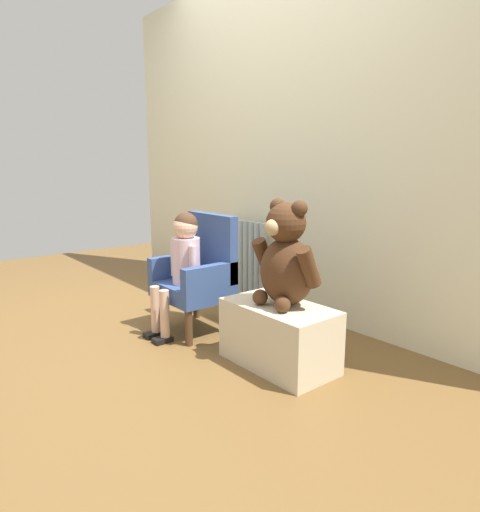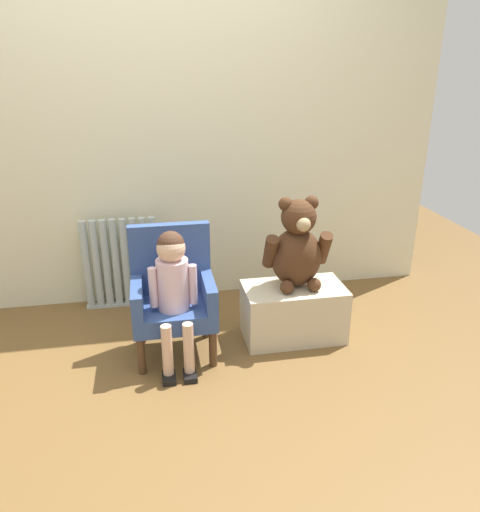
# 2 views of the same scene
# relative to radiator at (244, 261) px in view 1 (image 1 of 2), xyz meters

# --- Properties ---
(ground_plane) EXTENTS (6.00, 6.00, 0.00)m
(ground_plane) POSITION_rel_radiator_xyz_m (0.26, -1.09, -0.30)
(ground_plane) COLOR brown
(back_wall) EXTENTS (3.80, 0.05, 2.40)m
(back_wall) POSITION_rel_radiator_xyz_m (0.26, 0.12, 0.90)
(back_wall) COLOR beige
(back_wall) RESTS_ON ground_plane
(radiator) EXTENTS (0.50, 0.05, 0.61)m
(radiator) POSITION_rel_radiator_xyz_m (0.00, 0.00, 0.00)
(radiator) COLOR #A8B6B2
(radiator) RESTS_ON ground_plane
(child_armchair) EXTENTS (0.45, 0.37, 0.73)m
(child_armchair) POSITION_rel_radiator_xyz_m (0.31, -0.62, 0.05)
(child_armchair) COLOR #314B82
(child_armchair) RESTS_ON ground_plane
(child_figure) EXTENTS (0.25, 0.35, 0.75)m
(child_figure) POSITION_rel_radiator_xyz_m (0.31, -0.73, 0.19)
(child_figure) COLOR beige
(child_figure) RESTS_ON ground_plane
(low_bench) EXTENTS (0.59, 0.33, 0.33)m
(low_bench) POSITION_rel_radiator_xyz_m (1.01, -0.60, -0.14)
(low_bench) COLOR beige
(low_bench) RESTS_ON ground_plane
(large_teddy_bear) EXTENTS (0.39, 0.27, 0.53)m
(large_teddy_bear) POSITION_rel_radiator_xyz_m (1.02, -0.57, 0.26)
(large_teddy_bear) COLOR #472A17
(large_teddy_bear) RESTS_ON low_bench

